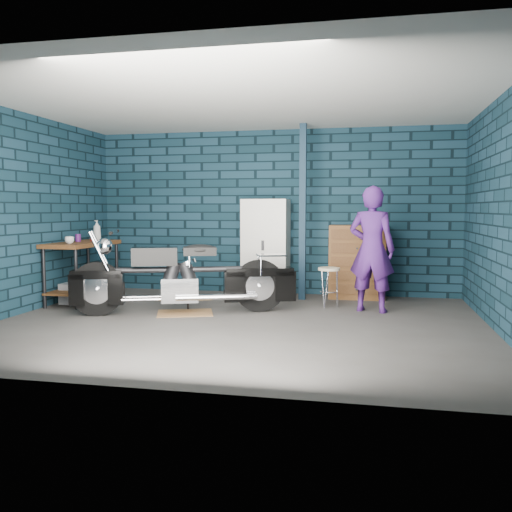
{
  "coord_description": "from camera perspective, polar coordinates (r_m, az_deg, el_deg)",
  "views": [
    {
      "loc": [
        1.56,
        -6.38,
        1.41
      ],
      "look_at": [
        0.16,
        0.3,
        0.81
      ],
      "focal_mm": 38.0,
      "sensor_mm": 36.0,
      "label": 1
    }
  ],
  "objects": [
    {
      "name": "bottle",
      "position": [
        9.05,
        -16.4,
        2.64
      ],
      "size": [
        0.14,
        0.14,
        0.32
      ],
      "primitive_type": "imported",
      "rotation": [
        0.0,
        0.0,
        -0.12
      ],
      "color": "gray",
      "rests_on": "workbench"
    },
    {
      "name": "motorcycle",
      "position": [
        7.33,
        -7.54,
        -1.68
      ],
      "size": [
        2.64,
        1.5,
        1.12
      ],
      "primitive_type": null,
      "rotation": [
        0.0,
        0.0,
        0.34
      ],
      "color": "black",
      "rests_on": "ground"
    },
    {
      "name": "room_walls",
      "position": [
        7.12,
        -0.87,
        8.98
      ],
      "size": [
        6.02,
        5.01,
        2.71
      ],
      "color": "#0E2631",
      "rests_on": "ground"
    },
    {
      "name": "mug_red",
      "position": [
        8.71,
        -16.85,
        1.82
      ],
      "size": [
        0.07,
        0.07,
        0.1
      ],
      "primitive_type": "cylinder",
      "rotation": [
        0.0,
        0.0,
        0.04
      ],
      "color": "maroon",
      "rests_on": "workbench"
    },
    {
      "name": "shop_stool",
      "position": [
        7.84,
        7.68,
        -3.29
      ],
      "size": [
        0.36,
        0.36,
        0.57
      ],
      "primitive_type": null,
      "rotation": [
        0.0,
        0.0,
        -0.17
      ],
      "color": "beige",
      "rests_on": "ground"
    },
    {
      "name": "ground",
      "position": [
        6.71,
        -1.89,
        -7.12
      ],
      "size": [
        6.0,
        6.0,
        0.0
      ],
      "primitive_type": "plane",
      "color": "#454240",
      "rests_on": "ground"
    },
    {
      "name": "locker",
      "position": [
        8.78,
        1.04,
        0.9
      ],
      "size": [
        0.73,
        0.52,
        1.56
      ],
      "primitive_type": "cube",
      "color": "silver",
      "rests_on": "ground"
    },
    {
      "name": "support_post",
      "position": [
        8.39,
        4.93,
        4.57
      ],
      "size": [
        0.1,
        0.1,
        2.7
      ],
      "primitive_type": "cube",
      "color": "#112638",
      "rests_on": "ground"
    },
    {
      "name": "storage_bin",
      "position": [
        8.51,
        -18.09,
        -3.74
      ],
      "size": [
        0.49,
        0.35,
        0.3
      ],
      "primitive_type": "cube",
      "color": "gray",
      "rests_on": "ground"
    },
    {
      "name": "tool_chest",
      "position": [
        8.65,
        10.6,
        -0.61
      ],
      "size": [
        0.86,
        0.48,
        1.15
      ],
      "primitive_type": "cube",
      "color": "brown",
      "rests_on": "ground"
    },
    {
      "name": "mug_purple",
      "position": [
        8.67,
        -18.23,
        1.83
      ],
      "size": [
        0.1,
        0.1,
        0.11
      ],
      "primitive_type": "cylinder",
      "rotation": [
        0.0,
        0.0,
        -0.2
      ],
      "color": "#551A68",
      "rests_on": "workbench"
    },
    {
      "name": "drip_mat",
      "position": [
        7.42,
        -7.49,
        -5.97
      ],
      "size": [
        0.87,
        0.76,
        0.01
      ],
      "primitive_type": "cube",
      "rotation": [
        0.0,
        0.0,
        0.34
      ],
      "color": "olive",
      "rests_on": "ground"
    },
    {
      "name": "cup_a",
      "position": [
        8.22,
        -19.05,
        1.59
      ],
      "size": [
        0.14,
        0.14,
        0.1
      ],
      "primitive_type": "imported",
      "rotation": [
        0.0,
        0.0,
        0.13
      ],
      "color": "beige",
      "rests_on": "workbench"
    },
    {
      "name": "person",
      "position": [
        7.54,
        12.09,
        0.7
      ],
      "size": [
        0.71,
        0.55,
        1.72
      ],
      "primitive_type": "imported",
      "rotation": [
        0.0,
        0.0,
        2.9
      ],
      "color": "#481D6D",
      "rests_on": "ground"
    },
    {
      "name": "workbench",
      "position": [
        8.61,
        -17.76,
        -1.6
      ],
      "size": [
        0.6,
        1.4,
        0.91
      ],
      "primitive_type": "cube",
      "color": "brown",
      "rests_on": "ground"
    }
  ]
}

